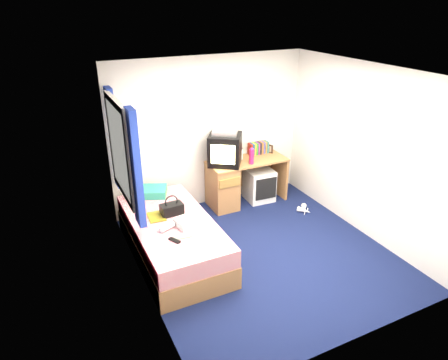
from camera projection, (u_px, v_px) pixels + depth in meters
name	position (u px, v px, depth m)	size (l,w,h in m)	color
ground	(262.00, 253.00, 5.41)	(3.40, 3.40, 0.00)	#0C1438
room_shell	(267.00, 153.00, 4.81)	(3.40, 3.40, 3.40)	white
bed	(173.00, 238.00, 5.25)	(1.01, 2.00, 0.54)	#AC7847
pillow	(148.00, 192.00, 5.77)	(0.51, 0.33, 0.11)	#196EA5
desk	(232.00, 182.00, 6.52)	(1.30, 0.55, 0.75)	#AC7847
storage_cube	(259.00, 185.00, 6.74)	(0.43, 0.43, 0.54)	silver
crt_tv	(225.00, 149.00, 6.22)	(0.66, 0.65, 0.49)	black
vcr	(225.00, 132.00, 6.11)	(0.38, 0.27, 0.07)	#BBBBBE
book_row	(258.00, 148.00, 6.70)	(0.34, 0.13, 0.20)	maroon
picture_frame	(270.00, 149.00, 6.76)	(0.02, 0.12, 0.14)	black
pink_water_bottle	(252.00, 157.00, 6.28)	(0.08, 0.08, 0.24)	#E6205C
aerosol_can	(241.00, 154.00, 6.47)	(0.05, 0.05, 0.18)	silver
handbag	(172.00, 209.00, 5.26)	(0.30, 0.18, 0.28)	black
towel	(188.00, 222.00, 5.02)	(0.29, 0.24, 0.10)	silver
magazine	(156.00, 217.00, 5.21)	(0.21, 0.28, 0.01)	yellow
water_bottle	(167.00, 227.00, 4.92)	(0.07, 0.07, 0.20)	silver
colour_swatch_fan	(182.00, 237.00, 4.77)	(0.22, 0.06, 0.01)	gold
remote_control	(175.00, 240.00, 4.70)	(0.05, 0.16, 0.02)	black
window_assembly	(122.00, 151.00, 4.94)	(0.11, 1.42, 1.40)	silver
white_heels	(304.00, 210.00, 6.42)	(0.23, 0.28, 0.09)	white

